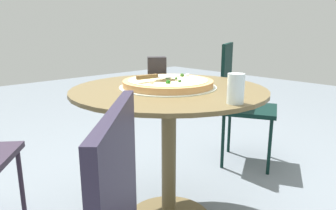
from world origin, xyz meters
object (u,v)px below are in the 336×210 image
(patio_table, at_px, (169,124))
(pizza_on_tray, at_px, (168,83))
(drinking_cup, at_px, (236,89))
(patio_chair_far, at_px, (239,97))
(pizza_server, at_px, (156,76))
(napkin_dispenser, at_px, (157,67))

(patio_table, xyz_separation_m, pizza_on_tray, (0.02, -0.01, 0.20))
(drinking_cup, distance_m, patio_chair_far, 1.19)
(patio_table, distance_m, pizza_server, 0.25)
(patio_table, height_order, patio_chair_far, patio_chair_far)
(napkin_dispenser, bearing_deg, patio_table, 95.38)
(napkin_dispenser, bearing_deg, pizza_server, 85.67)
(drinking_cup, distance_m, napkin_dispenser, 0.75)
(drinking_cup, height_order, napkin_dispenser, napkin_dispenser)
(pizza_on_tray, bearing_deg, napkin_dispenser, -32.27)
(pizza_server, bearing_deg, pizza_on_tray, -95.26)
(patio_table, distance_m, patio_chair_far, 0.96)
(pizza_on_tray, distance_m, patio_chair_far, 0.97)
(pizza_server, bearing_deg, napkin_dispenser, -41.96)
(drinking_cup, bearing_deg, pizza_on_tray, -6.75)
(patio_table, distance_m, pizza_on_tray, 0.20)
(pizza_server, distance_m, napkin_dispenser, 0.38)
(pizza_on_tray, distance_m, drinking_cup, 0.43)
(patio_table, height_order, pizza_server, pizza_server)
(patio_table, xyz_separation_m, pizza_server, (0.02, 0.06, 0.24))
(napkin_dispenser, distance_m, patio_chair_far, 0.80)
(patio_table, relative_size, pizza_server, 4.39)
(pizza_server, height_order, drinking_cup, drinking_cup)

